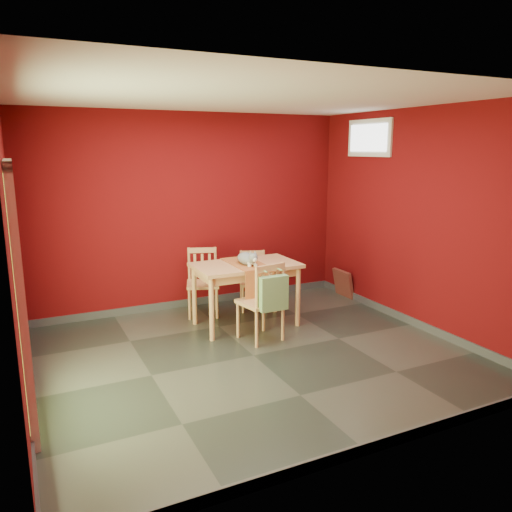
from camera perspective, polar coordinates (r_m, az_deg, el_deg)
name	(u,v)px	position (r m, az deg, el deg)	size (l,w,h in m)	color
ground	(253,355)	(5.55, -0.30, -11.29)	(4.50, 4.50, 0.00)	#2D342D
room_shell	(253,351)	(5.53, -0.30, -10.82)	(4.50, 4.50, 4.50)	#5F090C
doorway	(19,290)	(4.33, -25.49, -3.56)	(0.06, 1.01, 2.13)	#B7D838
window	(369,138)	(7.13, 12.80, 13.03)	(0.05, 0.90, 0.50)	white
outlet_plate	(291,273)	(7.83, 3.99, -1.96)	(0.08, 0.01, 0.12)	silver
dining_table	(246,271)	(6.24, -1.17, -1.77)	(1.29, 0.76, 0.80)	tan
table_runner	(250,271)	(6.11, -0.65, -1.69)	(0.39, 0.80, 0.40)	#B05D2D
chair_far_left	(203,281)	(6.77, -6.11, -2.88)	(0.53, 0.53, 0.90)	tan
chair_far_right	(253,280)	(6.98, -0.32, -2.74)	(0.48, 0.48, 0.81)	tan
chair_near	(263,301)	(5.80, 0.75, -5.12)	(0.51, 0.51, 0.95)	tan
tote_bag	(273,293)	(5.58, 2.01, -4.25)	(0.33, 0.19, 0.46)	#6E9862
cat	(247,256)	(6.15, -1.05, -0.03)	(0.22, 0.42, 0.21)	slate
picture_frame	(343,283)	(7.70, 9.93, -3.09)	(0.14, 0.41, 0.41)	brown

